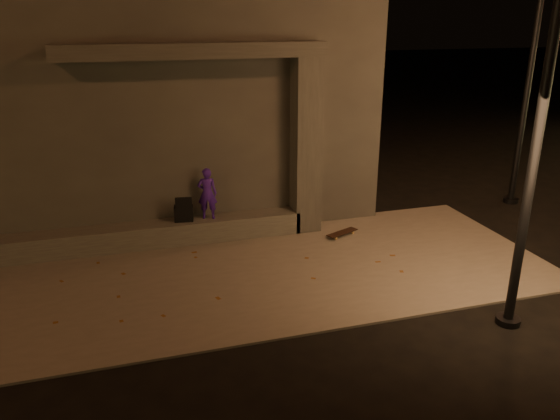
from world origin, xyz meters
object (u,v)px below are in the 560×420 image
object	(u,v)px
column	(306,147)
street_lamp_0	(552,46)
skateboarder	(207,193)
backpack	(184,212)
skateboard	(342,233)

from	to	relation	value
column	street_lamp_0	size ratio (longest dim) A/B	0.51
column	skateboarder	size ratio (longest dim) A/B	3.41
column	skateboarder	distance (m)	2.24
column	backpack	bearing A→B (deg)	-180.00
skateboard	street_lamp_0	size ratio (longest dim) A/B	0.11
skateboard	skateboarder	bearing A→B (deg)	143.06
skateboarder	street_lamp_0	size ratio (longest dim) A/B	0.15
skateboard	street_lamp_0	world-z (taller)	street_lamp_0
skateboard	column	bearing A→B (deg)	109.50
column	skateboarder	xyz separation A→B (m)	(-2.08, 0.00, -0.82)
column	backpack	size ratio (longest dim) A/B	6.88
column	street_lamp_0	distance (m)	5.27
skateboarder	skateboard	distance (m)	2.91
skateboarder	column	bearing A→B (deg)	-165.19
backpack	skateboard	xyz separation A→B (m)	(3.18, -0.65, -0.56)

